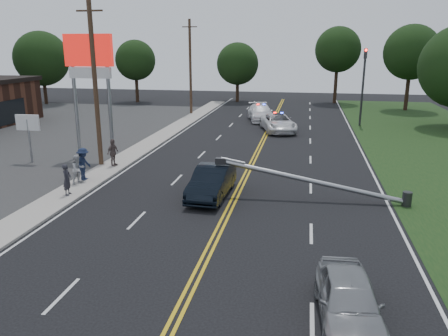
% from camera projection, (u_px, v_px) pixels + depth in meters
% --- Properties ---
extents(ground, '(120.00, 120.00, 0.00)m').
position_uv_depth(ground, '(197.00, 274.00, 14.36)').
color(ground, black).
rests_on(ground, ground).
extents(sidewalk, '(1.80, 70.00, 0.12)m').
position_uv_depth(sidewalk, '(99.00, 175.00, 25.31)').
color(sidewalk, '#A39D93').
rests_on(sidewalk, ground).
extents(centerline_yellow, '(0.36, 80.00, 0.00)m').
position_uv_depth(centerline_yellow, '(242.00, 184.00, 23.82)').
color(centerline_yellow, gold).
rests_on(centerline_yellow, ground).
extents(pylon_sign, '(3.20, 0.35, 8.00)m').
position_uv_depth(pylon_sign, '(90.00, 66.00, 27.87)').
color(pylon_sign, gray).
rests_on(pylon_sign, ground).
extents(small_sign, '(1.60, 0.14, 3.10)m').
position_uv_depth(small_sign, '(28.00, 127.00, 27.59)').
color(small_sign, gray).
rests_on(small_sign, ground).
extents(traffic_signal, '(0.28, 0.41, 7.05)m').
position_uv_depth(traffic_signal, '(363.00, 80.00, 40.14)').
color(traffic_signal, '#2D2D30').
rests_on(traffic_signal, ground).
extents(fallen_streetlight, '(9.36, 0.44, 1.91)m').
position_uv_depth(fallen_streetlight, '(322.00, 183.00, 20.94)').
color(fallen_streetlight, '#2D2D30').
rests_on(fallen_streetlight, ground).
extents(utility_pole_mid, '(1.60, 0.28, 10.00)m').
position_uv_depth(utility_pole_mid, '(95.00, 84.00, 25.99)').
color(utility_pole_mid, '#382619').
rests_on(utility_pole_mid, ground).
extents(utility_pole_far, '(1.60, 0.28, 10.00)m').
position_uv_depth(utility_pole_far, '(190.00, 67.00, 46.81)').
color(utility_pole_far, '#382619').
rests_on(utility_pole_far, ground).
extents(tree_4, '(6.83, 6.83, 9.13)m').
position_uv_depth(tree_4, '(42.00, 59.00, 55.27)').
color(tree_4, black).
rests_on(tree_4, ground).
extents(tree_5, '(5.22, 5.22, 8.09)m').
position_uv_depth(tree_5, '(135.00, 60.00, 57.13)').
color(tree_5, black).
rests_on(tree_5, ground).
extents(tree_6, '(5.53, 5.53, 7.76)m').
position_uv_depth(tree_6, '(238.00, 64.00, 57.77)').
color(tree_6, black).
rests_on(tree_6, ground).
extents(tree_7, '(5.77, 5.77, 9.72)m').
position_uv_depth(tree_7, '(338.00, 50.00, 55.69)').
color(tree_7, black).
rests_on(tree_7, ground).
extents(tree_8, '(6.20, 6.20, 9.68)m').
position_uv_depth(tree_8, '(411.00, 52.00, 49.40)').
color(tree_8, black).
rests_on(tree_8, ground).
extents(crashed_sedan, '(1.76, 4.66, 1.52)m').
position_uv_depth(crashed_sedan, '(212.00, 182.00, 21.64)').
color(crashed_sedan, black).
rests_on(crashed_sedan, ground).
extents(waiting_sedan, '(1.87, 4.11, 1.37)m').
position_uv_depth(waiting_sedan, '(349.00, 300.00, 11.69)').
color(waiting_sedan, '#919598').
rests_on(waiting_sedan, ground).
extents(emergency_a, '(3.88, 5.94, 1.52)m').
position_uv_depth(emergency_a, '(278.00, 123.00, 38.28)').
color(emergency_a, silver).
rests_on(emergency_a, ground).
extents(emergency_b, '(3.51, 5.94, 1.61)m').
position_uv_depth(emergency_b, '(261.00, 113.00, 43.76)').
color(emergency_b, white).
rests_on(emergency_b, ground).
extents(bystander_a, '(0.43, 0.61, 1.57)m').
position_uv_depth(bystander_a, '(67.00, 180.00, 21.51)').
color(bystander_a, '#26252C').
rests_on(bystander_a, sidewalk).
extents(bystander_b, '(0.86, 0.94, 1.57)m').
position_uv_depth(bystander_b, '(78.00, 169.00, 23.32)').
color(bystander_b, '#A6A6AA').
rests_on(bystander_b, sidewalk).
extents(bystander_c, '(0.73, 1.19, 1.80)m').
position_uv_depth(bystander_c, '(83.00, 164.00, 23.89)').
color(bystander_c, '#18213C').
rests_on(bystander_c, sidewalk).
extents(bystander_d, '(0.61, 1.05, 1.68)m').
position_uv_depth(bystander_d, '(113.00, 153.00, 26.72)').
color(bystander_d, '#5D4D4A').
rests_on(bystander_d, sidewalk).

